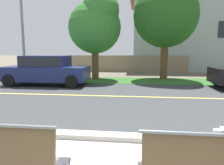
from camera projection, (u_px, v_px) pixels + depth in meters
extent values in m
plane|color=#665B4C|center=(128.00, 90.00, 9.91)|extent=(140.00, 140.00, 0.00)
cube|color=#ADA89E|center=(116.00, 137.00, 4.36)|extent=(44.00, 0.30, 0.11)
cube|color=#383A3D|center=(127.00, 97.00, 8.44)|extent=(52.00, 8.00, 0.01)
cube|color=#E0CC4C|center=(127.00, 96.00, 8.44)|extent=(48.00, 0.14, 0.01)
cube|color=#2D6026|center=(131.00, 80.00, 12.99)|extent=(48.00, 2.80, 0.02)
cylinder|color=#333D56|center=(221.00, 162.00, 2.48)|extent=(0.15, 0.42, 0.15)
cylinder|color=silver|center=(216.00, 150.00, 2.30)|extent=(0.09, 0.09, 0.46)
cube|color=navy|center=(47.00, 73.00, 11.21)|extent=(4.30, 1.76, 0.72)
cube|color=navy|center=(46.00, 61.00, 11.12)|extent=(2.24, 1.58, 0.60)
cube|color=black|center=(46.00, 61.00, 11.12)|extent=(2.15, 1.62, 0.43)
cylinder|color=black|center=(72.00, 82.00, 10.24)|extent=(0.64, 0.18, 0.64)
cylinder|color=black|center=(81.00, 78.00, 11.89)|extent=(0.64, 0.18, 0.64)
cylinder|color=black|center=(9.00, 81.00, 10.61)|extent=(0.64, 0.18, 0.64)
cylinder|color=black|center=(26.00, 77.00, 12.26)|extent=(0.64, 0.18, 0.64)
cylinder|color=black|center=(218.00, 80.00, 11.05)|extent=(0.64, 0.18, 0.64)
cylinder|color=gray|center=(22.00, 18.00, 12.81)|extent=(0.16, 0.16, 7.44)
cylinder|color=brown|center=(95.00, 63.00, 13.50)|extent=(0.43, 0.43, 2.01)
sphere|color=#33752D|center=(95.00, 27.00, 13.18)|extent=(3.21, 3.21, 3.21)
sphere|color=#33752D|center=(100.00, 10.00, 12.76)|extent=(2.25, 2.25, 2.25)
cylinder|color=brown|center=(164.00, 60.00, 13.51)|extent=(0.46, 0.46, 2.45)
sphere|color=#23561E|center=(166.00, 15.00, 13.12)|extent=(3.93, 3.93, 3.93)
cube|color=gray|center=(110.00, 64.00, 18.54)|extent=(13.00, 0.36, 1.40)
cube|color=#A3ADB2|center=(187.00, 36.00, 20.51)|extent=(9.98, 6.40, 6.29)
cube|color=#232833|center=(168.00, 30.00, 17.56)|extent=(1.10, 0.06, 1.30)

